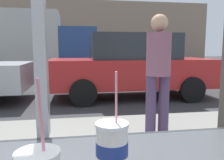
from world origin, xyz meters
The scene contains 7 objects.
ground_plane centered at (0.00, 8.00, 0.00)m, with size 60.00×60.00×0.00m, color #38383A.
sidewalk_strip centered at (0.00, 1.60, 0.07)m, with size 16.00×2.80×0.14m, color gray.
building_facade_far centered at (0.00, 22.85, 3.02)m, with size 28.00×1.20×6.04m, color gray.
soda_cup_right centered at (0.25, -0.29, 1.03)m, with size 0.10×0.10×0.32m.
parked_car_red centered at (1.67, 5.20, 0.87)m, with size 4.35×1.91×1.72m.
box_truck centered at (-2.13, 10.88, 1.65)m, with size 6.26×2.44×3.07m.
pedestrian centered at (1.23, 1.94, 1.07)m, with size 0.32×0.32×1.63m.
Camera 1 is at (0.14, -0.96, 1.33)m, focal length 37.16 mm.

